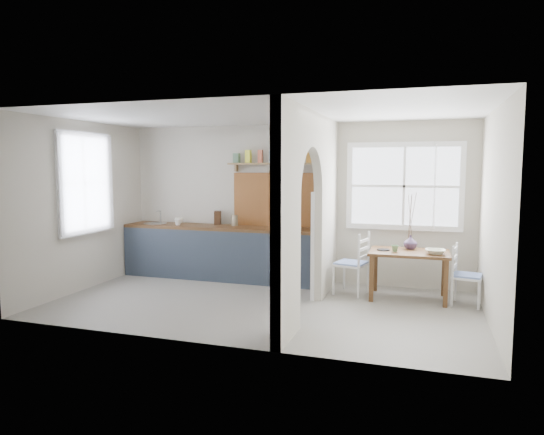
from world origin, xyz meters
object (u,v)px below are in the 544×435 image
(dining_table, at_px, (408,275))
(kettle, at_px, (289,222))
(chair_left, at_px, (351,263))
(chair_right, at_px, (467,275))
(vase, at_px, (410,242))

(dining_table, distance_m, kettle, 1.99)
(dining_table, height_order, chair_left, chair_left)
(chair_right, relative_size, kettle, 3.16)
(vase, bearing_deg, kettle, 178.80)
(dining_table, relative_size, kettle, 4.20)
(chair_right, xyz_separation_m, vase, (-0.77, 0.30, 0.38))
(dining_table, bearing_deg, chair_right, -7.76)
(chair_right, relative_size, vase, 4.07)
(kettle, bearing_deg, vase, -0.12)
(chair_right, bearing_deg, vase, 79.28)
(kettle, xyz_separation_m, vase, (1.87, -0.04, -0.24))
(chair_right, bearing_deg, kettle, 93.22)
(dining_table, xyz_separation_m, vase, (0.01, 0.20, 0.45))
(chair_left, xyz_separation_m, kettle, (-1.03, 0.21, 0.56))
(vase, bearing_deg, chair_left, -168.23)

